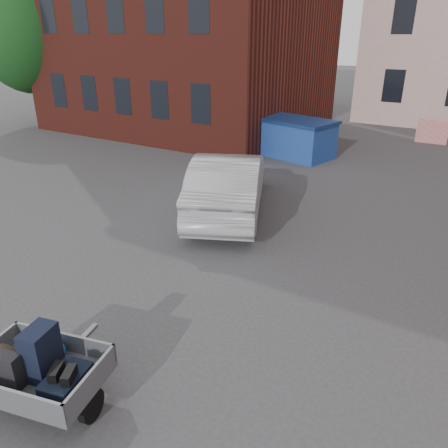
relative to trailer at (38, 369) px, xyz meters
The scene contains 6 objects.
ground 3.70m from the trailer, 95.31° to the left, with size 120.00×120.00×0.00m, color #38383A.
far_building 32.90m from the trailer, 128.43° to the left, with size 6.00×6.00×8.00m, color maroon.
tree 21.15m from the trailer, 142.29° to the left, with size 5.28×5.28×8.30m.
trailer is the anchor object (origin of this frame).
dumpster 13.73m from the trailer, 100.15° to the left, with size 3.79×2.55×1.45m.
silver_car 7.24m from the trailer, 101.16° to the left, with size 1.73×4.95×1.63m, color #A8AAAF.
Camera 1 is at (4.61, -6.10, 4.54)m, focal length 35.00 mm.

